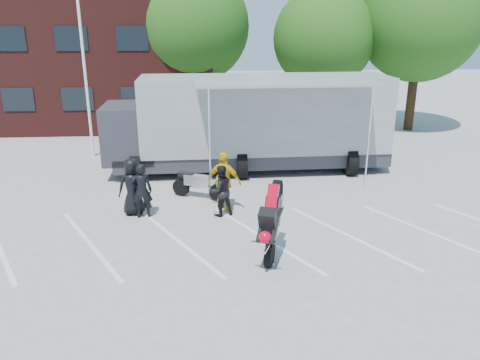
{
  "coord_description": "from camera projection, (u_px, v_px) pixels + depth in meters",
  "views": [
    {
      "loc": [
        -1.29,
        -10.82,
        5.69
      ],
      "look_at": [
        -0.38,
        2.28,
        1.3
      ],
      "focal_mm": 35.0,
      "sensor_mm": 36.0,
      "label": 1
    }
  ],
  "objects": [
    {
      "name": "stunt_bike_rider",
      "position": [
        275.0,
        252.0,
        12.26
      ],
      "size": [
        1.44,
        2.05,
        2.19
      ],
      "primitive_type": null,
      "rotation": [
        0.0,
        0.0,
        -0.33
      ],
      "color": "black",
      "rests_on": "ground"
    },
    {
      "name": "spectator_hivis",
      "position": [
        224.0,
        181.0,
        14.77
      ],
      "size": [
        1.22,
        0.9,
        1.92
      ],
      "primitive_type": "imported",
      "rotation": [
        0.0,
        0.0,
        2.71
      ],
      "color": "#ECB70C",
      "rests_on": "ground"
    },
    {
      "name": "spectator_leather_c",
      "position": [
        221.0,
        191.0,
        14.4
      ],
      "size": [
        0.95,
        0.85,
        1.61
      ],
      "primitive_type": "imported",
      "rotation": [
        0.0,
        0.0,
        3.51
      ],
      "color": "black",
      "rests_on": "ground"
    },
    {
      "name": "spectator_leather_a",
      "position": [
        133.0,
        187.0,
        14.48
      ],
      "size": [
        1.02,
        0.82,
        1.8
      ],
      "primitive_type": "imported",
      "rotation": [
        0.0,
        0.0,
        3.46
      ],
      "color": "black",
      "rests_on": "ground"
    },
    {
      "name": "flagpole",
      "position": [
        88.0,
        40.0,
        19.57
      ],
      "size": [
        1.61,
        0.12,
        8.0
      ],
      "color": "white",
      "rests_on": "ground"
    },
    {
      "name": "tree_left",
      "position": [
        193.0,
        26.0,
        25.36
      ],
      "size": [
        6.12,
        6.12,
        8.64
      ],
      "color": "#382314",
      "rests_on": "ground"
    },
    {
      "name": "spectator_leather_b",
      "position": [
        142.0,
        191.0,
        14.23
      ],
      "size": [
        0.66,
        0.46,
        1.73
      ],
      "primitive_type": "imported",
      "rotation": [
        0.0,
        0.0,
        3.22
      ],
      "color": "black",
      "rests_on": "ground"
    },
    {
      "name": "transporter_truck",
      "position": [
        252.0,
        169.0,
        19.27
      ],
      "size": [
        12.03,
        6.09,
        3.77
      ],
      "primitive_type": null,
      "rotation": [
        0.0,
        0.0,
        0.03
      ],
      "color": "#9A9CA3",
      "rests_on": "ground"
    },
    {
      "name": "parking_bay_lines",
      "position": [
        257.0,
        238.0,
        13.07
      ],
      "size": [
        18.09,
        13.33,
        0.01
      ],
      "primitive_type": "cube",
      "rotation": [
        0.0,
        0.0,
        0.52
      ],
      "color": "white",
      "rests_on": "ground"
    },
    {
      "name": "tree_right",
      "position": [
        420.0,
        20.0,
        24.63
      ],
      "size": [
        6.46,
        6.46,
        9.12
      ],
      "color": "#382314",
      "rests_on": "ground"
    },
    {
      "name": "ground",
      "position": [
        261.0,
        255.0,
        12.12
      ],
      "size": [
        100.0,
        100.0,
        0.0
      ],
      "primitive_type": "plane",
      "color": "#AAAAA4",
      "rests_on": "ground"
    },
    {
      "name": "parked_motorcycle",
      "position": [
        199.0,
        198.0,
        16.07
      ],
      "size": [
        2.13,
        1.5,
        1.07
      ],
      "primitive_type": null,
      "rotation": [
        0.0,
        0.0,
        1.12
      ],
      "color": "#AEAEB3",
      "rests_on": "ground"
    },
    {
      "name": "office_building",
      "position": [
        58.0,
        63.0,
        27.39
      ],
      "size": [
        18.0,
        8.0,
        7.0
      ],
      "primitive_type": "cube",
      "color": "#491B17",
      "rests_on": "ground"
    },
    {
      "name": "tree_mid",
      "position": [
        324.0,
        38.0,
        25.07
      ],
      "size": [
        5.44,
        5.44,
        7.68
      ],
      "color": "#382314",
      "rests_on": "ground"
    }
  ]
}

